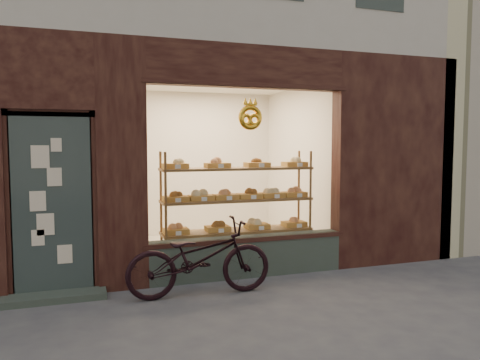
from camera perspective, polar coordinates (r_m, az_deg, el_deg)
name	(u,v)px	position (r m, az deg, el deg)	size (l,w,h in m)	color
ground	(280,343)	(4.52, 4.89, -19.14)	(90.00, 90.00, 0.00)	#36353D
display_shelf	(237,209)	(6.75, -0.31, -3.52)	(2.20, 0.45, 1.70)	#553919
bicycle	(200,258)	(5.64, -4.94, -9.45)	(0.60, 1.73, 0.91)	black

